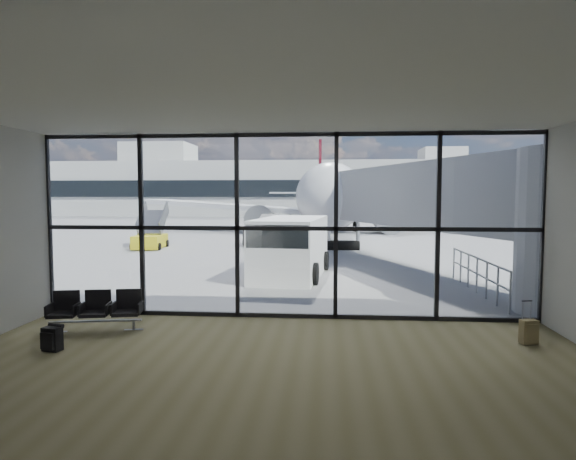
# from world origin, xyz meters

# --- Properties ---
(ground) EXTENTS (220.00, 220.00, 0.00)m
(ground) POSITION_xyz_m (0.00, 40.00, 0.00)
(ground) COLOR slate
(ground) RESTS_ON ground
(lounge_shell) EXTENTS (12.02, 8.01, 4.51)m
(lounge_shell) POSITION_xyz_m (0.00, -4.80, 2.65)
(lounge_shell) COLOR brown
(lounge_shell) RESTS_ON ground
(glass_curtain_wall) EXTENTS (12.10, 0.12, 4.50)m
(glass_curtain_wall) POSITION_xyz_m (0.00, 0.00, 2.25)
(glass_curtain_wall) COLOR white
(glass_curtain_wall) RESTS_ON ground
(jet_bridge) EXTENTS (8.00, 16.50, 4.33)m
(jet_bridge) POSITION_xyz_m (4.90, 7.07, 2.76)
(jet_bridge) COLOR gray
(jet_bridge) RESTS_ON ground
(apron_railing) EXTENTS (0.06, 5.46, 1.11)m
(apron_railing) POSITION_xyz_m (5.60, 3.50, 0.72)
(apron_railing) COLOR gray
(apron_railing) RESTS_ON ground
(far_terminal) EXTENTS (80.00, 12.20, 11.00)m
(far_terminal) POSITION_xyz_m (-0.59, 61.97, 4.21)
(far_terminal) COLOR beige
(far_terminal) RESTS_ON ground
(tree_0) EXTENTS (4.95, 4.95, 7.12)m
(tree_0) POSITION_xyz_m (-45.00, 72.00, 4.63)
(tree_0) COLOR #382619
(tree_0) RESTS_ON ground
(tree_1) EXTENTS (5.61, 5.61, 8.07)m
(tree_1) POSITION_xyz_m (-39.00, 72.00, 5.25)
(tree_1) COLOR #382619
(tree_1) RESTS_ON ground
(tree_2) EXTENTS (6.27, 6.27, 9.03)m
(tree_2) POSITION_xyz_m (-33.00, 72.00, 5.88)
(tree_2) COLOR #382619
(tree_2) RESTS_ON ground
(tree_3) EXTENTS (4.95, 4.95, 7.12)m
(tree_3) POSITION_xyz_m (-27.00, 72.00, 4.63)
(tree_3) COLOR #382619
(tree_3) RESTS_ON ground
(tree_4) EXTENTS (5.61, 5.61, 8.07)m
(tree_4) POSITION_xyz_m (-21.00, 72.00, 5.25)
(tree_4) COLOR #382619
(tree_4) RESTS_ON ground
(tree_5) EXTENTS (6.27, 6.27, 9.03)m
(tree_5) POSITION_xyz_m (-15.00, 72.00, 5.88)
(tree_5) COLOR #382619
(tree_5) RESTS_ON ground
(seating_row) EXTENTS (1.98, 0.90, 0.88)m
(seating_row) POSITION_xyz_m (-4.12, -1.40, 0.49)
(seating_row) COLOR gray
(seating_row) RESTS_ON ground
(backpack) EXTENTS (0.38, 0.36, 0.51)m
(backpack) POSITION_xyz_m (-4.28, -2.90, 0.25)
(backpack) COLOR black
(backpack) RESTS_ON ground
(suitcase) EXTENTS (0.35, 0.28, 0.87)m
(suitcase) POSITION_xyz_m (5.05, -1.72, 0.26)
(suitcase) COLOR olive
(suitcase) RESTS_ON ground
(airliner) EXTENTS (31.61, 36.59, 9.42)m
(airliner) POSITION_xyz_m (0.66, 29.82, 2.87)
(airliner) COLOR silver
(airliner) RESTS_ON ground
(service_van) EXTENTS (2.86, 5.19, 2.17)m
(service_van) POSITION_xyz_m (-0.36, 6.00, 1.11)
(service_van) COLOR white
(service_van) RESTS_ON ground
(belt_loader) EXTENTS (1.89, 4.02, 1.79)m
(belt_loader) POSITION_xyz_m (-2.98, 17.46, 0.60)
(belt_loader) COLOR black
(belt_loader) RESTS_ON ground
(mobile_stairs) EXTENTS (1.84, 3.16, 2.14)m
(mobile_stairs) POSITION_xyz_m (-9.01, 14.93, 0.51)
(mobile_stairs) COLOR gold
(mobile_stairs) RESTS_ON ground
(traffic_cone_a) EXTENTS (0.47, 0.47, 0.67)m
(traffic_cone_a) POSITION_xyz_m (-0.83, 15.27, 0.32)
(traffic_cone_a) COLOR #D84F0B
(traffic_cone_a) RESTS_ON ground
(traffic_cone_b) EXTENTS (0.40, 0.40, 0.58)m
(traffic_cone_b) POSITION_xyz_m (-1.03, 12.02, 0.27)
(traffic_cone_b) COLOR red
(traffic_cone_b) RESTS_ON ground
(traffic_cone_c) EXTENTS (0.47, 0.47, 0.67)m
(traffic_cone_c) POSITION_xyz_m (-0.67, 11.88, 0.32)
(traffic_cone_c) COLOR #EA5A0C
(traffic_cone_c) RESTS_ON ground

